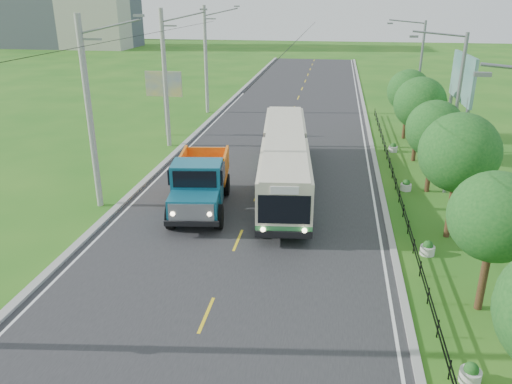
% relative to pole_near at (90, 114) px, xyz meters
% --- Properties ---
extents(ground, '(240.00, 240.00, 0.00)m').
position_rel_pole_near_xyz_m(ground, '(8.26, -9.00, -5.09)').
color(ground, '#216317').
rests_on(ground, ground).
extents(road, '(14.00, 120.00, 0.02)m').
position_rel_pole_near_xyz_m(road, '(8.26, 11.00, -5.08)').
color(road, '#28282B').
rests_on(road, ground).
extents(curb_left, '(0.40, 120.00, 0.15)m').
position_rel_pole_near_xyz_m(curb_left, '(1.06, 11.00, -5.02)').
color(curb_left, '#9E9E99').
rests_on(curb_left, ground).
extents(curb_right, '(0.30, 120.00, 0.10)m').
position_rel_pole_near_xyz_m(curb_right, '(15.41, 11.00, -5.04)').
color(curb_right, '#9E9E99').
rests_on(curb_right, ground).
extents(edge_line_left, '(0.12, 120.00, 0.00)m').
position_rel_pole_near_xyz_m(edge_line_left, '(1.61, 11.00, -5.07)').
color(edge_line_left, silver).
rests_on(edge_line_left, road).
extents(edge_line_right, '(0.12, 120.00, 0.00)m').
position_rel_pole_near_xyz_m(edge_line_right, '(14.91, 11.00, -5.07)').
color(edge_line_right, silver).
rests_on(edge_line_right, road).
extents(centre_dash, '(0.12, 2.20, 0.00)m').
position_rel_pole_near_xyz_m(centre_dash, '(8.26, -9.00, -5.07)').
color(centre_dash, yellow).
rests_on(centre_dash, road).
extents(railing_right, '(0.04, 40.00, 0.60)m').
position_rel_pole_near_xyz_m(railing_right, '(16.26, 5.00, -4.79)').
color(railing_right, black).
rests_on(railing_right, ground).
extents(pole_near, '(3.51, 0.32, 10.00)m').
position_rel_pole_near_xyz_m(pole_near, '(0.00, 0.00, 0.00)').
color(pole_near, gray).
rests_on(pole_near, ground).
extents(pole_mid, '(3.51, 0.32, 10.00)m').
position_rel_pole_near_xyz_m(pole_mid, '(0.00, 12.00, 0.00)').
color(pole_mid, gray).
rests_on(pole_mid, ground).
extents(pole_far, '(3.51, 0.32, 10.00)m').
position_rel_pole_near_xyz_m(pole_far, '(0.00, 24.00, 0.00)').
color(pole_far, gray).
rests_on(pole_far, ground).
extents(tree_second, '(3.18, 3.26, 5.30)m').
position_rel_pole_near_xyz_m(tree_second, '(18.12, -6.86, -1.57)').
color(tree_second, '#382314').
rests_on(tree_second, ground).
extents(tree_third, '(3.60, 3.62, 6.00)m').
position_rel_pole_near_xyz_m(tree_third, '(18.12, -0.86, -1.11)').
color(tree_third, '#382314').
rests_on(tree_third, ground).
extents(tree_fourth, '(3.24, 3.31, 5.40)m').
position_rel_pole_near_xyz_m(tree_fourth, '(18.12, 5.14, -1.51)').
color(tree_fourth, '#382314').
rests_on(tree_fourth, ground).
extents(tree_fifth, '(3.48, 3.52, 5.80)m').
position_rel_pole_near_xyz_m(tree_fifth, '(18.12, 11.14, -1.24)').
color(tree_fifth, '#382314').
rests_on(tree_fifth, ground).
extents(tree_back, '(3.30, 3.36, 5.50)m').
position_rel_pole_near_xyz_m(tree_back, '(18.12, 17.14, -1.44)').
color(tree_back, '#382314').
rests_on(tree_back, ground).
extents(streetlight_mid, '(3.02, 0.20, 9.07)m').
position_rel_pole_near_xyz_m(streetlight_mid, '(18.90, 5.00, -0.19)').
color(streetlight_mid, slate).
rests_on(streetlight_mid, ground).
extents(streetlight_far, '(3.02, 0.20, 9.07)m').
position_rel_pole_near_xyz_m(streetlight_far, '(18.90, 19.00, -0.19)').
color(streetlight_far, slate).
rests_on(streetlight_far, ground).
extents(planter_front, '(0.64, 0.64, 0.67)m').
position_rel_pole_near_xyz_m(planter_front, '(16.86, -11.00, -4.81)').
color(planter_front, silver).
rests_on(planter_front, ground).
extents(planter_near, '(0.64, 0.64, 0.67)m').
position_rel_pole_near_xyz_m(planter_near, '(16.86, -3.00, -4.81)').
color(planter_near, silver).
rests_on(planter_near, ground).
extents(planter_mid, '(0.64, 0.64, 0.67)m').
position_rel_pole_near_xyz_m(planter_mid, '(16.86, 5.00, -4.81)').
color(planter_mid, silver).
rests_on(planter_mid, ground).
extents(planter_far, '(0.64, 0.64, 0.67)m').
position_rel_pole_near_xyz_m(planter_far, '(16.86, 13.00, -4.81)').
color(planter_far, silver).
rests_on(planter_far, ground).
extents(billboard_left, '(3.00, 0.20, 5.20)m').
position_rel_pole_near_xyz_m(billboard_left, '(-1.24, 15.00, -1.23)').
color(billboard_left, slate).
rests_on(billboard_left, ground).
extents(billboard_right, '(0.24, 6.00, 7.30)m').
position_rel_pole_near_xyz_m(billboard_right, '(20.56, 11.00, 0.25)').
color(billboard_right, slate).
rests_on(billboard_right, ground).
extents(bus, '(4.22, 16.30, 3.11)m').
position_rel_pole_near_xyz_m(bus, '(9.64, 4.53, -3.22)').
color(bus, '#337F43').
rests_on(bus, ground).
extents(dump_truck, '(3.57, 7.29, 2.94)m').
position_rel_pole_near_xyz_m(dump_truck, '(5.57, 0.41, -3.43)').
color(dump_truck, '#135D76').
rests_on(dump_truck, ground).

